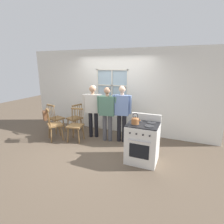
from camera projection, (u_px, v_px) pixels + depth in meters
ground_plane at (97, 147)px, 4.84m from camera, size 16.00×16.00×0.00m
wall_back at (115, 92)px, 5.74m from camera, size 6.40×0.16×2.70m
chair_by_window at (54, 125)px, 5.23m from camera, size 0.58×0.57×0.97m
chair_near_wall at (75, 119)px, 5.86m from camera, size 0.51×0.52×0.97m
chair_center_cluster at (56, 119)px, 5.84m from camera, size 0.51×0.49×0.97m
chair_near_stove at (76, 126)px, 5.16m from camera, size 0.47×0.45×0.97m
person_elderly_left at (93, 106)px, 5.31m from camera, size 0.61×0.34×1.62m
person_teen_center at (107, 109)px, 5.03m from camera, size 0.60×0.27×1.61m
person_adult_right at (122, 109)px, 4.96m from camera, size 0.56×0.28×1.65m
stove at (143, 142)px, 4.04m from camera, size 0.70×0.68×1.08m
kettle at (135, 120)px, 3.83m from camera, size 0.21×0.17×0.25m
potted_plant at (108, 98)px, 5.80m from camera, size 0.14×0.13×0.33m
handbag at (45, 115)px, 5.03m from camera, size 0.25×0.25×0.31m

